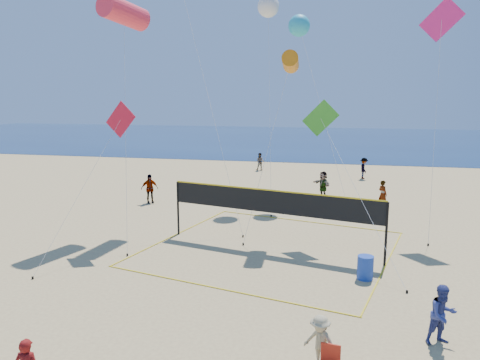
# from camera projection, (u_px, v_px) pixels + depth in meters

# --- Properties ---
(ocean) EXTENTS (140.00, 50.00, 0.03)m
(ocean) POSITION_uv_depth(u_px,v_px,m) (313.00, 139.00, 70.92)
(ocean) COLOR #10254D
(ocean) RESTS_ON ground
(bystander_a) EXTENTS (1.02, 0.93, 1.71)m
(bystander_a) POSITION_uv_depth(u_px,v_px,m) (443.00, 315.00, 12.89)
(bystander_a) COLOR navy
(bystander_a) RESTS_ON ground
(bystander_b) EXTENTS (1.07, 0.96, 1.44)m
(bystander_b) POSITION_uv_depth(u_px,v_px,m) (320.00, 343.00, 11.71)
(bystander_b) COLOR tan
(bystander_b) RESTS_ON ground
(far_person_0) EXTENTS (1.16, 0.97, 1.85)m
(far_person_0) POSITION_uv_depth(u_px,v_px,m) (150.00, 189.00, 29.61)
(far_person_0) COLOR gray
(far_person_0) RESTS_ON ground
(far_person_1) EXTENTS (1.46, 1.62, 1.79)m
(far_person_1) POSITION_uv_depth(u_px,v_px,m) (323.00, 185.00, 31.10)
(far_person_1) COLOR gray
(far_person_1) RESTS_ON ground
(far_person_2) EXTENTS (0.71, 0.74, 1.70)m
(far_person_2) POSITION_uv_depth(u_px,v_px,m) (383.00, 194.00, 28.34)
(far_person_2) COLOR gray
(far_person_2) RESTS_ON ground
(far_person_3) EXTENTS (0.79, 0.62, 1.59)m
(far_person_3) POSITION_uv_depth(u_px,v_px,m) (260.00, 162.00, 42.21)
(far_person_3) COLOR gray
(far_person_3) RESTS_ON ground
(far_person_4) EXTENTS (0.78, 1.19, 1.73)m
(far_person_4) POSITION_uv_depth(u_px,v_px,m) (364.00, 168.00, 38.03)
(far_person_4) COLOR gray
(far_person_4) RESTS_ON ground
(trash_barrel) EXTENTS (0.75, 0.75, 0.90)m
(trash_barrel) POSITION_uv_depth(u_px,v_px,m) (365.00, 267.00, 17.49)
(trash_barrel) COLOR #1A3DAA
(trash_barrel) RESTS_ON ground
(volleyball_net) EXTENTS (12.16, 12.05, 2.70)m
(volleyball_net) POSITION_uv_depth(u_px,v_px,m) (272.00, 208.00, 20.70)
(volleyball_net) COLOR black
(volleyball_net) RESTS_ON ground
(kite_0) EXTENTS (3.13, 6.69, 11.62)m
(kite_0) POSITION_uv_depth(u_px,v_px,m) (124.00, 13.00, 23.45)
(kite_0) COLOR #F92F45
(kite_0) RESTS_ON ground
(kite_2) EXTENTS (2.21, 3.78, 8.86)m
(kite_2) POSITION_uv_depth(u_px,v_px,m) (290.00, 62.00, 22.29)
(kite_2) COLOR orange
(kite_2) RESTS_ON ground
(kite_3) EXTENTS (2.25, 5.31, 6.55)m
(kite_3) POSITION_uv_depth(u_px,v_px,m) (117.00, 126.00, 20.92)
(kite_3) COLOR red
(kite_3) RESTS_ON ground
(kite_4) EXTENTS (4.33, 6.31, 6.61)m
(kite_4) POSITION_uv_depth(u_px,v_px,m) (324.00, 124.00, 21.56)
(kite_4) COLOR green
(kite_4) RESTS_ON ground
(kite_5) EXTENTS (2.02, 4.10, 11.48)m
(kite_5) POSITION_uv_depth(u_px,v_px,m) (441.00, 27.00, 22.87)
(kite_5) COLOR #EA207E
(kite_5) RESTS_ON ground
(kite_6) EXTENTS (2.05, 6.30, 12.99)m
(kite_6) POSITION_uv_depth(u_px,v_px,m) (268.00, 6.00, 29.62)
(kite_6) COLOR white
(kite_6) RESTS_ON ground
(kite_7) EXTENTS (4.40, 4.99, 11.81)m
(kite_7) POSITION_uv_depth(u_px,v_px,m) (299.00, 26.00, 29.77)
(kite_7) COLOR #29AAC8
(kite_7) RESTS_ON ground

